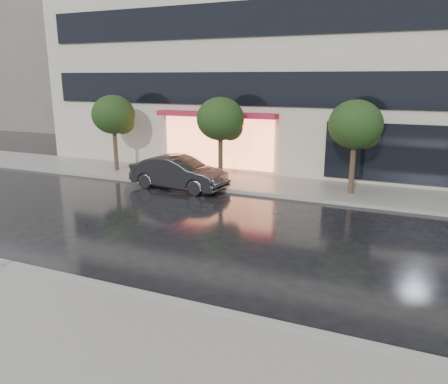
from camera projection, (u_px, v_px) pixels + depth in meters
The scene contains 11 objects.
ground at pixel (167, 281), 10.73m from camera, with size 120.00×120.00×0.00m, color black.
sidewalk_near at pixel (74, 352), 7.83m from camera, with size 60.00×4.50×0.12m, color slate.
sidewalk_far at pixel (283, 186), 19.80m from camera, with size 60.00×3.50×0.12m, color slate.
curb_near at pixel (144, 296), 9.83m from camera, with size 60.00×0.25×0.14m, color gray.
curb_far at pixel (271, 195), 18.25m from camera, with size 60.00×0.25×0.14m, color gray.
office_building at pixel (327, 1), 24.38m from camera, with size 30.00×12.76×18.00m.
bg_building_left at pixel (55, 65), 43.07m from camera, with size 14.00×10.00×12.00m, color #59544F.
tree_far_west at pixel (115, 116), 22.33m from camera, with size 2.20×2.20×3.99m.
tree_mid_west at pixel (222, 121), 20.02m from camera, with size 2.20×2.20×3.99m.
tree_mid_east at pixel (357, 126), 17.70m from camera, with size 2.20×2.20×3.99m.
parked_car at pixel (179, 173), 19.40m from camera, with size 1.55×4.45×1.47m, color black.
Camera 1 is at (5.21, -8.44, 4.84)m, focal length 35.00 mm.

